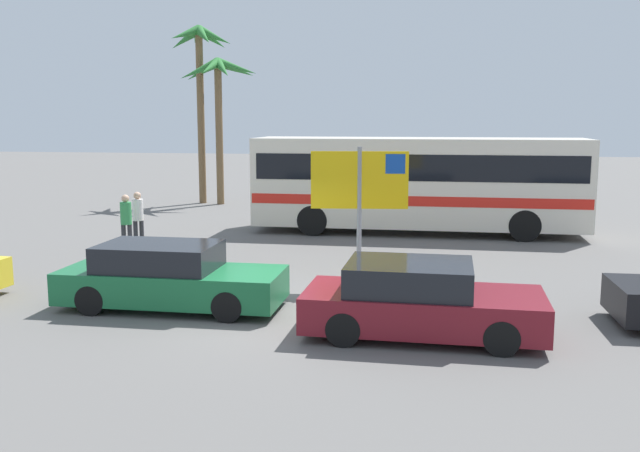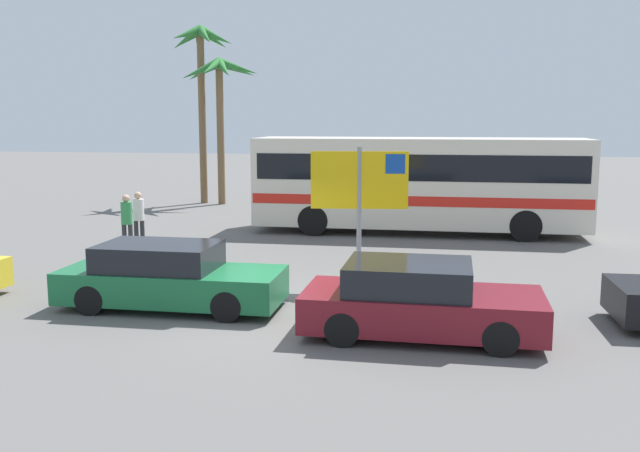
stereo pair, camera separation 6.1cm
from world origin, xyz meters
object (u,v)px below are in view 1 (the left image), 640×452
at_px(bus_front_coach, 418,180).
at_px(car_green, 169,277).
at_px(ferry_sign, 362,186).
at_px(pedestrian_by_bus, 138,215).
at_px(car_maroon, 419,301).
at_px(pedestrian_crossing_lot, 126,218).

xyz_separation_m(bus_front_coach, car_green, (-4.68, -10.39, -1.15)).
height_order(ferry_sign, car_green, ferry_sign).
distance_m(car_green, pedestrian_by_bus, 7.18).
xyz_separation_m(bus_front_coach, car_maroon, (0.39, -11.40, -1.15)).
bearing_deg(ferry_sign, pedestrian_crossing_lot, 150.57).
bearing_deg(bus_front_coach, ferry_sign, -97.51).
bearing_deg(ferry_sign, car_green, -151.98).
distance_m(bus_front_coach, car_green, 11.45).
bearing_deg(car_maroon, pedestrian_by_bus, 140.55).
bearing_deg(pedestrian_by_bus, bus_front_coach, 83.32).
distance_m(bus_front_coach, car_maroon, 11.46).
relative_size(bus_front_coach, car_maroon, 2.57).
distance_m(car_maroon, car_green, 5.17).
bearing_deg(car_green, pedestrian_by_bus, 119.05).
height_order(car_maroon, pedestrian_crossing_lot, pedestrian_crossing_lot).
height_order(bus_front_coach, car_maroon, bus_front_coach).
relative_size(car_maroon, pedestrian_by_bus, 2.54).
xyz_separation_m(bus_front_coach, pedestrian_crossing_lot, (-8.16, -4.88, -0.80)).
distance_m(car_maroon, pedestrian_crossing_lot, 10.76).
xyz_separation_m(car_maroon, pedestrian_crossing_lot, (-8.55, 6.52, 0.34)).
bearing_deg(ferry_sign, car_maroon, -74.58).
relative_size(bus_front_coach, pedestrian_crossing_lot, 6.53).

